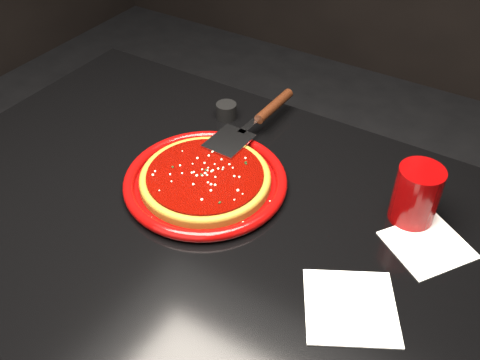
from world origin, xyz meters
name	(u,v)px	position (x,y,z in m)	size (l,w,h in m)	color
table	(217,331)	(0.00, 0.00, 0.38)	(1.20, 0.80, 0.75)	black
plate	(205,181)	(-0.05, 0.06, 0.76)	(0.32, 0.32, 0.02)	#6D0404
pizza_crust	(205,180)	(-0.05, 0.06, 0.77)	(0.25, 0.25, 0.01)	brown
pizza_crust_rim	(205,177)	(-0.05, 0.06, 0.77)	(0.25, 0.25, 0.02)	brown
pizza_sauce	(205,175)	(-0.05, 0.06, 0.78)	(0.22, 0.22, 0.01)	#630400
parmesan_dusting	(205,173)	(-0.05, 0.06, 0.78)	(0.22, 0.22, 0.01)	beige
basil_flecks	(205,173)	(-0.05, 0.06, 0.78)	(0.20, 0.20, 0.00)	black
pizza_server	(254,121)	(-0.06, 0.25, 0.79)	(0.09, 0.32, 0.02)	#B8BABF
cup	(416,195)	(0.31, 0.18, 0.81)	(0.08, 0.08, 0.11)	#7E0304
napkin_a	(350,307)	(0.30, -0.06, 0.75)	(0.14, 0.14, 0.00)	silver
napkin_b	(428,245)	(0.36, 0.13, 0.75)	(0.12, 0.13, 0.00)	silver
ramekin	(226,111)	(-0.15, 0.28, 0.77)	(0.05, 0.05, 0.04)	black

